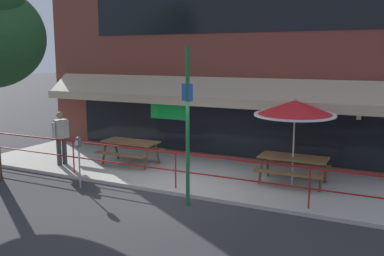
{
  "coord_description": "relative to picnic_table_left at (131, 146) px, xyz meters",
  "views": [
    {
      "loc": [
        5.17,
        -9.24,
        3.56
      ],
      "look_at": [
        -0.16,
        1.6,
        1.5
      ],
      "focal_mm": 40.0,
      "sensor_mm": 36.0,
      "label": 1
    }
  ],
  "objects": [
    {
      "name": "ground_plane",
      "position": [
        2.48,
        -1.87,
        -0.71
      ],
      "size": [
        120.0,
        120.0,
        0.0
      ],
      "primitive_type": "plane",
      "color": "#2D2D30"
    },
    {
      "name": "patio_deck",
      "position": [
        2.48,
        0.13,
        -0.66
      ],
      "size": [
        15.0,
        4.0,
        0.1
      ],
      "primitive_type": "cube",
      "color": "#ADA89E",
      "rests_on": "ground"
    },
    {
      "name": "restaurant_building",
      "position": [
        2.48,
        2.36,
        2.83
      ],
      "size": [
        15.0,
        1.6,
        7.12
      ],
      "color": "brown",
      "rests_on": "ground"
    },
    {
      "name": "patio_railing",
      "position": [
        2.48,
        -1.57,
        0.09
      ],
      "size": [
        13.84,
        0.04,
        0.97
      ],
      "color": "maroon",
      "rests_on": "patio_deck"
    },
    {
      "name": "picnic_table_left",
      "position": [
        0.0,
        0.0,
        0.0
      ],
      "size": [
        1.8,
        1.42,
        0.76
      ],
      "color": "brown",
      "rests_on": "patio_deck"
    },
    {
      "name": "picnic_table_centre",
      "position": [
        5.16,
        0.17,
        0.0
      ],
      "size": [
        1.8,
        1.42,
        0.76
      ],
      "color": "brown",
      "rests_on": "patio_deck"
    },
    {
      "name": "patio_umbrella_centre",
      "position": [
        5.16,
        0.13,
        1.47
      ],
      "size": [
        2.14,
        2.14,
        2.38
      ],
      "color": "#B7B2A8",
      "rests_on": "patio_deck"
    },
    {
      "name": "pedestrian_walking",
      "position": [
        -1.95,
        -1.0,
        0.35
      ],
      "size": [
        0.31,
        0.61,
        1.71
      ],
      "color": "#333338",
      "rests_on": "patio_deck"
    },
    {
      "name": "parking_meter_near",
      "position": [
        0.01,
        -2.43,
        0.44
      ],
      "size": [
        0.15,
        0.16,
        1.42
      ],
      "color": "gray",
      "rests_on": "ground"
    },
    {
      "name": "street_sign_pole",
      "position": [
        3.22,
        -2.32,
        1.24
      ],
      "size": [
        0.28,
        0.09,
        3.77
      ],
      "color": "#1E6033",
      "rests_on": "ground"
    }
  ]
}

